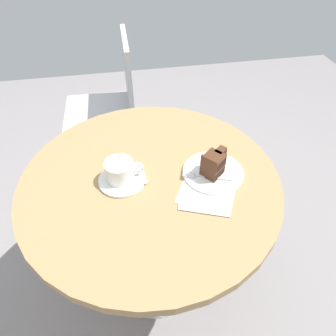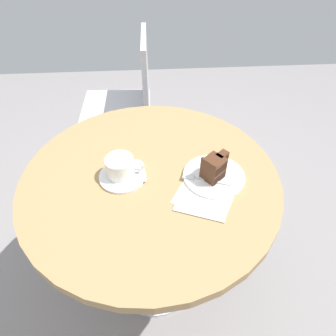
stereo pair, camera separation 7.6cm
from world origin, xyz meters
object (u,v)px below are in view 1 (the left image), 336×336
cake_plate (213,173)px  fork (201,176)px  teaspoon (140,176)px  coffee_cup (120,170)px  cake_slice (214,164)px  cafe_chair (113,101)px  napkin (207,191)px  saucer (122,179)px

cake_plate → fork: 0.05m
teaspoon → cake_plate: size_ratio=0.51×
coffee_cup → cake_slice: bearing=-6.7°
cafe_chair → cake_slice: bearing=20.9°
cake_slice → teaspoon: bearing=173.3°
napkin → cafe_chair: cafe_chair is taller
saucer → coffee_cup: size_ratio=1.23×
coffee_cup → cake_plate: coffee_cup is taller
teaspoon → cafe_chair: (-0.07, 0.79, -0.19)m
coffee_cup → fork: 0.25m
cafe_chair → teaspoon: bearing=5.8°
teaspoon → napkin: teaspoon is taller
fork → napkin: (0.01, -0.06, -0.01)m
coffee_cup → fork: (0.25, -0.05, -0.03)m
teaspoon → cafe_chair: 0.82m
saucer → cake_plate: 0.29m
teaspoon → cake_plate: bearing=62.4°
cake_slice → cafe_chair: 0.90m
cake_plate → cake_slice: 0.04m
cafe_chair → saucer: bearing=1.8°
cake_slice → napkin: 0.09m
saucer → cake_slice: 0.29m
saucer → cake_slice: (0.29, -0.03, 0.05)m
cake_plate → fork: (-0.05, -0.02, 0.01)m
saucer → cake_plate: bearing=-4.9°
saucer → cafe_chair: (-0.01, 0.79, -0.19)m
saucer → cake_plate: cake_plate is taller
saucer → fork: bearing=-9.5°
cake_plate → cake_slice: (-0.00, -0.01, 0.04)m
napkin → cake_slice: bearing=61.5°
cake_plate → napkin: bearing=-118.8°
teaspoon → cafe_chair: size_ratio=0.12×
coffee_cup → cafe_chair: size_ratio=0.14×
cake_plate → napkin: 0.08m
saucer → cake_slice: cake_slice is taller
napkin → cafe_chair: (-0.26, 0.89, -0.18)m
saucer → cake_plate: size_ratio=0.76×
coffee_cup → napkin: size_ratio=0.54×
teaspoon → cafe_chair: bearing=162.7°
napkin → cafe_chair: size_ratio=0.27×
cake_plate → cafe_chair: (-0.30, 0.82, -0.19)m
fork → napkin: size_ratio=0.65×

